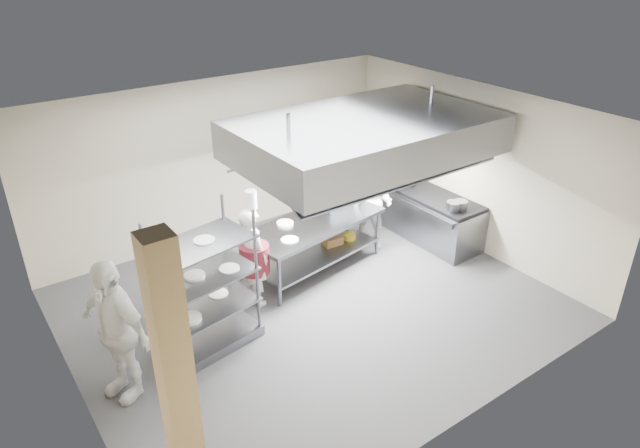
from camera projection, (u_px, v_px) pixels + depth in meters
floor at (312, 305)px, 8.96m from camera, size 7.00×7.00×0.00m
ceiling at (311, 119)px, 7.59m from camera, size 7.00×7.00×0.00m
wall_back at (218, 160)px, 10.45m from camera, size 7.00×0.00×7.00m
wall_left at (59, 300)px, 6.47m from camera, size 0.00×6.00×6.00m
wall_right at (473, 168)px, 10.09m from camera, size 0.00×6.00×6.00m
column at (175, 373)px, 5.40m from camera, size 0.30×0.30×3.00m
exhaust_hood at (365, 137)px, 8.83m from camera, size 4.00×2.50×0.60m
hood_strip_a at (318, 168)px, 8.51m from camera, size 1.60×0.12×0.04m
hood_strip_b at (406, 145)px, 9.44m from camera, size 1.60×0.12×0.04m
wall_shelf at (304, 143)px, 11.27m from camera, size 1.50×0.28×0.04m
island at (314, 245)px, 9.74m from camera, size 2.62×1.41×0.91m
island_worktop at (314, 223)px, 9.55m from camera, size 2.62×1.41×0.06m
island_undershelf at (314, 253)px, 9.81m from camera, size 2.41×1.28×0.04m
pass_rack at (205, 283)px, 7.68m from camera, size 1.45×0.99×2.01m
cooking_range at (431, 218)px, 10.73m from camera, size 0.80×2.00×0.84m
range_top at (433, 197)px, 10.52m from camera, size 0.78×1.96×0.06m
chef_head at (252, 257)px, 8.68m from camera, size 0.53×0.68×1.64m
chef_line at (371, 202)px, 10.27m from camera, size 0.93×1.05×1.79m
chef_plating at (115, 330)px, 6.85m from camera, size 0.86×1.22×1.93m
griddle at (336, 202)px, 9.94m from camera, size 0.52×0.42×0.24m
wicker_basket at (332, 240)px, 10.01m from camera, size 0.35×0.26×0.15m
stockpot at (453, 206)px, 9.89m from camera, size 0.24×0.24×0.17m
plate_stack at (207, 305)px, 7.85m from camera, size 0.28×0.28×0.05m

